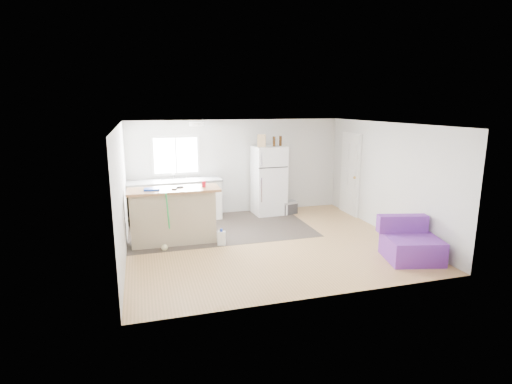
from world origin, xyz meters
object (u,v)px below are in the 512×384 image
at_px(bottle_left, 274,141).
at_px(cardboard_box, 262,141).
at_px(cleaner_jug, 222,238).
at_px(refrigerator, 269,180).
at_px(mop, 166,238).
at_px(purple_seat, 410,244).
at_px(cooler, 288,207).
at_px(bottle_right, 280,141).
at_px(kitchen_cabinets, 175,200).
at_px(peninsula, 173,215).
at_px(red_cup, 204,184).
at_px(blue_tray, 152,189).

bearing_deg(bottle_left, cardboard_box, 176.09).
height_order(cleaner_jug, bottle_left, bottle_left).
bearing_deg(refrigerator, mop, -146.62).
distance_m(purple_seat, mop, 4.59).
bearing_deg(cleaner_jug, cooler, 58.45).
distance_m(bottle_left, bottle_right, 0.23).
bearing_deg(cleaner_jug, cardboard_box, 71.09).
bearing_deg(kitchen_cabinets, bottle_right, -3.58).
height_order(peninsula, bottle_left, bottle_left).
height_order(refrigerator, red_cup, refrigerator).
relative_size(cleaner_jug, bottle_left, 1.36).
relative_size(peninsula, purple_seat, 1.67).
bearing_deg(refrigerator, kitchen_cabinets, 176.74).
distance_m(kitchen_cabinets, mop, 2.06).
relative_size(purple_seat, red_cup, 9.16).
xyz_separation_m(purple_seat, cleaner_jug, (-3.16, 1.68, -0.13)).
distance_m(refrigerator, blue_tray, 3.35).
distance_m(purple_seat, bottle_left, 4.19).
height_order(cleaner_jug, blue_tray, blue_tray).
relative_size(refrigerator, purple_seat, 1.59).
relative_size(cooler, bottle_right, 1.96).
relative_size(purple_seat, blue_tray, 3.66).
xyz_separation_m(kitchen_cabinets, peninsula, (-0.18, -1.61, 0.06)).
relative_size(cleaner_jug, cardboard_box, 1.13).
bearing_deg(refrigerator, bottle_right, -2.81).
bearing_deg(cleaner_jug, bottle_left, 65.13).
height_order(refrigerator, cardboard_box, cardboard_box).
relative_size(refrigerator, bottle_right, 6.98).
distance_m(cardboard_box, bottle_left, 0.32).
xyz_separation_m(refrigerator, cardboard_box, (-0.22, -0.08, 1.02)).
bearing_deg(blue_tray, kitchen_cabinets, 70.65).
distance_m(blue_tray, cardboard_box, 3.20).
distance_m(blue_tray, bottle_right, 3.69).
bearing_deg(bottle_left, bottle_right, 25.65).
bearing_deg(red_cup, cleaner_jug, -60.62).
relative_size(cooler, purple_seat, 0.45).
bearing_deg(mop, blue_tray, 132.01).
height_order(purple_seat, cardboard_box, cardboard_box).
xyz_separation_m(peninsula, blue_tray, (-0.39, -0.02, 0.57)).
height_order(cleaner_jug, mop, mop).
distance_m(purple_seat, red_cup, 4.13).
bearing_deg(purple_seat, cleaner_jug, 165.91).
xyz_separation_m(blue_tray, bottle_left, (3.04, 1.49, 0.73)).
height_order(purple_seat, blue_tray, blue_tray).
relative_size(peninsula, red_cup, 15.27).
bearing_deg(red_cup, kitchen_cabinets, 105.96).
bearing_deg(cardboard_box, purple_seat, -64.51).
relative_size(refrigerator, bottle_left, 6.98).
height_order(cardboard_box, bottle_left, cardboard_box).
relative_size(cardboard_box, bottle_right, 1.20).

